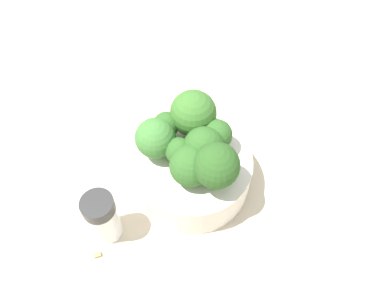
{
  "coord_description": "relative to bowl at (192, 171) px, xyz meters",
  "views": [
    {
      "loc": [
        0.09,
        0.24,
        0.44
      ],
      "look_at": [
        0.0,
        0.0,
        0.09
      ],
      "focal_mm": 35.0,
      "sensor_mm": 36.0,
      "label": 1
    }
  ],
  "objects": [
    {
      "name": "pepper_shaker",
      "position": [
        0.12,
        0.03,
        0.01
      ],
      "size": [
        0.04,
        0.04,
        0.08
      ],
      "color": "silver",
      "rests_on": "ground_plane"
    },
    {
      "name": "broccoli_floret_4",
      "position": [
        0.01,
        0.02,
        0.05
      ],
      "size": [
        0.05,
        0.05,
        0.05
      ],
      "color": "#84AD66",
      "rests_on": "bowl"
    },
    {
      "name": "almond_crumb_0",
      "position": [
        0.02,
        -0.09,
        -0.02
      ],
      "size": [
        0.01,
        0.01,
        0.01
      ],
      "primitive_type": "cube",
      "rotation": [
        0.0,
        0.0,
        0.42
      ],
      "color": "olive",
      "rests_on": "ground_plane"
    },
    {
      "name": "almond_crumb_1",
      "position": [
        0.14,
        0.06,
        -0.02
      ],
      "size": [
        0.01,
        0.01,
        0.01
      ],
      "primitive_type": "cube",
      "rotation": [
        0.0,
        0.0,
        3.12
      ],
      "color": "#AD7F4C",
      "rests_on": "ground_plane"
    },
    {
      "name": "broccoli_floret_1",
      "position": [
        -0.01,
        0.01,
        0.06
      ],
      "size": [
        0.05,
        0.05,
        0.05
      ],
      "color": "#84AD66",
      "rests_on": "bowl"
    },
    {
      "name": "broccoli_floret_3",
      "position": [
        -0.02,
        -0.04,
        0.06
      ],
      "size": [
        0.06,
        0.06,
        0.07
      ],
      "color": "#8EB770",
      "rests_on": "bowl"
    },
    {
      "name": "bowl",
      "position": [
        0.0,
        0.0,
        0.0
      ],
      "size": [
        0.15,
        0.15,
        0.05
      ],
      "primitive_type": "cylinder",
      "color": "silver",
      "rests_on": "ground_plane"
    },
    {
      "name": "broccoli_floret_5",
      "position": [
        0.04,
        -0.03,
        0.06
      ],
      "size": [
        0.05,
        0.05,
        0.06
      ],
      "color": "#8EB770",
      "rests_on": "bowl"
    },
    {
      "name": "ground_plane",
      "position": [
        0.0,
        0.0,
        -0.03
      ],
      "size": [
        3.0,
        3.0,
        0.0
      ],
      "primitive_type": "plane",
      "color": "beige"
    },
    {
      "name": "broccoli_floret_7",
      "position": [
        -0.01,
        0.04,
        0.07
      ],
      "size": [
        0.05,
        0.05,
        0.07
      ],
      "color": "#7A9E5B",
      "rests_on": "bowl"
    },
    {
      "name": "broccoli_floret_6",
      "position": [
        0.02,
        -0.04,
        0.05
      ],
      "size": [
        0.03,
        0.03,
        0.05
      ],
      "color": "#7A9E5B",
      "rests_on": "bowl"
    },
    {
      "name": "broccoli_floret_0",
      "position": [
        -0.03,
        -0.01,
        0.05
      ],
      "size": [
        0.04,
        0.04,
        0.05
      ],
      "color": "#7A9E5B",
      "rests_on": "bowl"
    },
    {
      "name": "broccoli_floret_2",
      "position": [
        0.02,
        -0.0,
        0.05
      ],
      "size": [
        0.03,
        0.03,
        0.04
      ],
      "color": "#84AD66",
      "rests_on": "bowl"
    }
  ]
}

